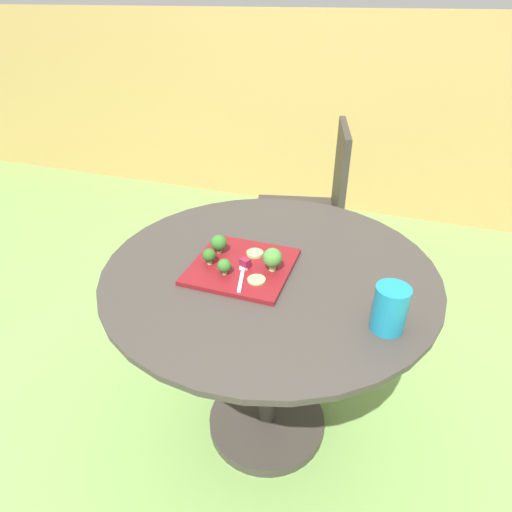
% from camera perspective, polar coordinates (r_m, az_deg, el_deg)
% --- Properties ---
extents(ground_plane, '(12.00, 12.00, 0.00)m').
position_cam_1_polar(ground_plane, '(1.79, 1.43, -21.38)').
color(ground_plane, '#70994C').
extents(bamboo_fence, '(8.00, 0.08, 1.34)m').
position_cam_1_polar(bamboo_fence, '(3.21, 13.63, 17.21)').
color(bamboo_fence, '#A8894C').
rests_on(bamboo_fence, ground_plane).
extents(patio_table, '(0.99, 0.99, 0.73)m').
position_cam_1_polar(patio_table, '(1.42, 1.69, -9.27)').
color(patio_table, '#38332D').
rests_on(patio_table, ground_plane).
extents(patio_chair, '(0.53, 0.53, 0.90)m').
position_cam_1_polar(patio_chair, '(2.22, 7.94, 7.32)').
color(patio_chair, '#332D28').
rests_on(patio_chair, ground_plane).
extents(salad_plate, '(0.29, 0.29, 0.01)m').
position_cam_1_polar(salad_plate, '(1.27, -1.87, -1.39)').
color(salad_plate, maroon).
rests_on(salad_plate, patio_table).
extents(drinking_glass, '(0.08, 0.08, 0.12)m').
position_cam_1_polar(drinking_glass, '(1.08, 17.33, -6.96)').
color(drinking_glass, teal).
rests_on(drinking_glass, patio_table).
extents(fork, '(0.06, 0.15, 0.00)m').
position_cam_1_polar(fork, '(1.23, -1.81, -2.23)').
color(fork, silver).
rests_on(fork, salad_plate).
extents(broccoli_floret_0, '(0.04, 0.04, 0.05)m').
position_cam_1_polar(broccoli_floret_0, '(1.21, -4.24, -1.31)').
color(broccoli_floret_0, '#99B770').
rests_on(broccoli_floret_0, salad_plate).
extents(broccoli_floret_1, '(0.04, 0.04, 0.05)m').
position_cam_1_polar(broccoli_floret_1, '(1.26, -6.26, 0.08)').
color(broccoli_floret_1, '#99B770').
rests_on(broccoli_floret_1, salad_plate).
extents(broccoli_floret_2, '(0.06, 0.06, 0.07)m').
position_cam_1_polar(broccoli_floret_2, '(1.22, 2.20, -0.26)').
color(broccoli_floret_2, '#99B770').
rests_on(broccoli_floret_2, salad_plate).
extents(broccoli_floret_3, '(0.05, 0.05, 0.06)m').
position_cam_1_polar(broccoli_floret_3, '(1.31, -4.96, 1.74)').
color(broccoli_floret_3, '#99B770').
rests_on(broccoli_floret_3, salad_plate).
extents(cucumber_slice_0, '(0.05, 0.05, 0.01)m').
position_cam_1_polar(cucumber_slice_0, '(1.31, -0.15, 0.35)').
color(cucumber_slice_0, '#8EB766').
rests_on(cucumber_slice_0, salad_plate).
extents(cucumber_slice_1, '(0.05, 0.05, 0.01)m').
position_cam_1_polar(cucumber_slice_1, '(1.19, 0.07, -3.18)').
color(cucumber_slice_1, '#8EB766').
rests_on(cucumber_slice_1, salad_plate).
extents(beet_chunk_0, '(0.03, 0.03, 0.03)m').
position_cam_1_polar(beet_chunk_0, '(1.25, -1.46, -0.96)').
color(beet_chunk_0, maroon).
rests_on(beet_chunk_0, salad_plate).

